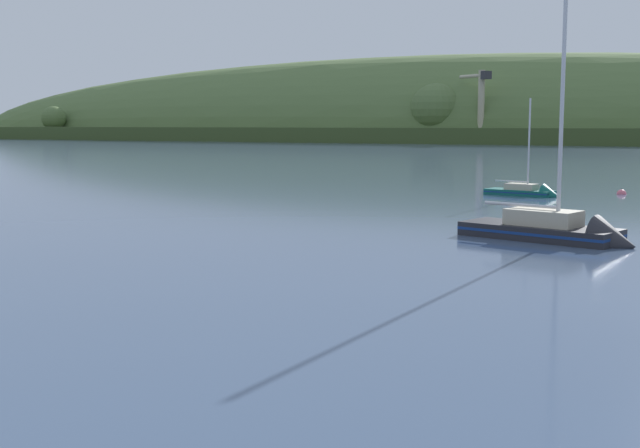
# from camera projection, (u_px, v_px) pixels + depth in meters

# --- Properties ---
(far_shoreline_hill) EXTENTS (533.72, 119.23, 56.91)m
(far_shoreline_hill) POSITION_uv_depth(u_px,v_px,m) (432.00, 140.00, 274.89)
(far_shoreline_hill) COLOR #3C4E24
(far_shoreline_hill) RESTS_ON ground
(dockside_crane) EXTENTS (10.80, 9.36, 20.76)m
(dockside_crane) POSITION_uv_depth(u_px,v_px,m) (480.00, 109.00, 232.06)
(dockside_crane) COLOR #4C4C51
(dockside_crane) RESTS_ON ground
(sailboat_near_mooring) EXTENTS (9.09, 5.41, 13.28)m
(sailboat_near_mooring) POSITION_uv_depth(u_px,v_px,m) (560.00, 236.00, 39.68)
(sailboat_near_mooring) COLOR #232328
(sailboat_near_mooring) RESTS_ON ground
(sailboat_midwater_white) EXTENTS (6.37, 3.60, 8.60)m
(sailboat_midwater_white) POSITION_uv_depth(u_px,v_px,m) (529.00, 194.00, 64.61)
(sailboat_midwater_white) COLOR #0F564C
(sailboat_midwater_white) RESTS_ON ground
(mooring_buoy_midchannel) EXTENTS (0.76, 0.76, 0.84)m
(mooring_buoy_midchannel) POSITION_uv_depth(u_px,v_px,m) (622.00, 194.00, 66.16)
(mooring_buoy_midchannel) COLOR #E06675
(mooring_buoy_midchannel) RESTS_ON ground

